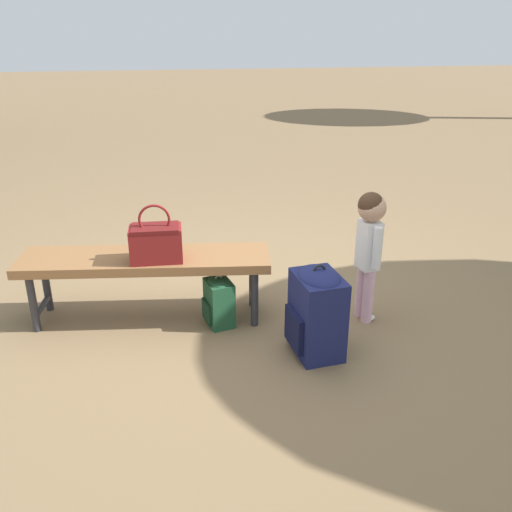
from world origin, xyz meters
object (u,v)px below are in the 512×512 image
(child_standing, at_px, (369,237))
(backpack_small, at_px, (219,300))
(backpack_large, at_px, (317,310))
(park_bench, at_px, (145,264))
(handbag, at_px, (156,242))

(child_standing, relative_size, backpack_small, 2.50)
(backpack_large, height_order, backpack_small, backpack_large)
(park_bench, relative_size, child_standing, 1.87)
(handbag, height_order, backpack_small, handbag)
(park_bench, height_order, backpack_large, backpack_large)
(child_standing, xyz_separation_m, backpack_small, (-0.95, 0.09, -0.41))
(handbag, height_order, child_standing, child_standing)
(park_bench, height_order, backpack_small, park_bench)
(child_standing, bearing_deg, handbag, 173.07)
(park_bench, height_order, handbag, handbag)
(child_standing, distance_m, backpack_small, 1.04)
(child_standing, height_order, backpack_small, child_standing)
(handbag, distance_m, backpack_large, 1.08)
(park_bench, xyz_separation_m, backpack_small, (0.46, -0.16, -0.22))
(child_standing, bearing_deg, park_bench, 169.91)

